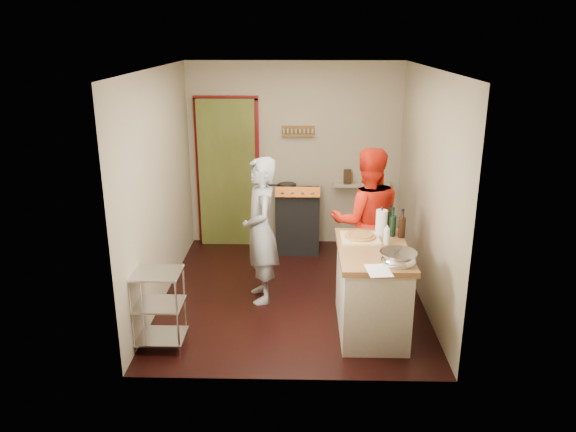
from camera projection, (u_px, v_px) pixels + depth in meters
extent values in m
plane|color=black|center=(292.00, 293.00, 6.69)|extent=(3.50, 3.50, 0.00)
cube|color=gray|center=(294.00, 155.00, 7.95)|extent=(3.00, 0.04, 2.60)
cube|color=#565B23|center=(229.00, 171.00, 8.09)|extent=(0.80, 0.40, 2.10)
cube|color=maroon|center=(199.00, 172.00, 8.04)|extent=(0.06, 0.06, 2.10)
cube|color=maroon|center=(257.00, 173.00, 8.02)|extent=(0.06, 0.06, 2.10)
cube|color=maroon|center=(226.00, 98.00, 7.70)|extent=(0.90, 0.06, 0.06)
cube|color=brown|center=(298.00, 135.00, 7.80)|extent=(0.46, 0.09, 0.03)
cube|color=brown|center=(298.00, 130.00, 7.82)|extent=(0.46, 0.02, 0.12)
cube|color=olive|center=(298.00, 131.00, 7.79)|extent=(0.42, 0.04, 0.07)
cube|color=gray|center=(361.00, 185.00, 7.95)|extent=(0.80, 0.18, 0.04)
cube|color=black|center=(347.00, 176.00, 7.92)|extent=(0.10, 0.14, 0.22)
cube|color=gray|center=(160.00, 187.00, 6.32)|extent=(0.04, 3.50, 2.60)
cube|color=gray|center=(427.00, 189.00, 6.25)|extent=(0.04, 3.50, 2.60)
cube|color=white|center=(293.00, 67.00, 5.87)|extent=(3.00, 3.50, 0.02)
cube|color=black|center=(297.00, 223.00, 7.92)|extent=(0.60, 0.55, 0.80)
cube|color=black|center=(298.00, 193.00, 7.79)|extent=(0.60, 0.55, 0.06)
cube|color=brown|center=(298.00, 193.00, 7.49)|extent=(0.60, 0.15, 0.17)
cylinder|color=black|center=(287.00, 186.00, 7.89)|extent=(0.26, 0.26, 0.05)
cylinder|color=silver|center=(131.00, 318.00, 5.29)|extent=(0.02, 0.02, 0.80)
cylinder|color=silver|center=(177.00, 318.00, 5.28)|extent=(0.02, 0.02, 0.80)
cylinder|color=silver|center=(141.00, 300.00, 5.63)|extent=(0.02, 0.02, 0.80)
cylinder|color=silver|center=(185.00, 301.00, 5.62)|extent=(0.02, 0.02, 0.80)
cube|color=silver|center=(161.00, 336.00, 5.55)|extent=(0.48, 0.40, 0.02)
cube|color=silver|center=(158.00, 304.00, 5.44)|extent=(0.48, 0.40, 0.02)
cube|color=silver|center=(156.00, 273.00, 5.34)|extent=(0.48, 0.40, 0.02)
cube|color=beige|center=(371.00, 292.00, 5.77)|extent=(0.65, 1.14, 0.84)
cube|color=brown|center=(373.00, 251.00, 5.63)|extent=(0.71, 1.20, 0.06)
cube|color=#DEBF87|center=(360.00, 238.00, 5.85)|extent=(0.40, 0.40, 0.02)
cylinder|color=#B47138|center=(360.00, 236.00, 5.85)|extent=(0.32, 0.32, 0.02)
ellipsoid|color=silver|center=(398.00, 257.00, 5.25)|extent=(0.35, 0.35, 0.11)
cylinder|color=white|center=(381.00, 223.00, 5.93)|extent=(0.12, 0.12, 0.28)
cylinder|color=silver|center=(387.00, 236.00, 5.70)|extent=(0.06, 0.06, 0.17)
cube|color=white|center=(379.00, 271.00, 5.09)|extent=(0.24, 0.32, 0.00)
cylinder|color=black|center=(390.00, 219.00, 6.01)|extent=(0.08, 0.08, 0.31)
cylinder|color=black|center=(402.00, 223.00, 5.87)|extent=(0.08, 0.08, 0.31)
cylinder|color=black|center=(393.00, 222.00, 5.91)|extent=(0.08, 0.08, 0.31)
imported|color=silver|center=(261.00, 231.00, 6.30)|extent=(0.52, 0.68, 1.68)
imported|color=red|center=(367.00, 221.00, 6.52)|extent=(0.89, 0.72, 1.74)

